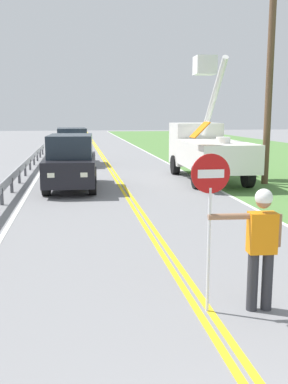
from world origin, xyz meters
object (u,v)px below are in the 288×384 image
object	(u,v)px
oncoming_suv_second	(72,146)
oncoming_suv_nearest	(71,162)
stop_sign_paddle	(210,198)
utility_bucket_truck	(206,148)
flagger_worker	(261,242)
utility_pole_near	(270,71)

from	to	relation	value
oncoming_suv_second	oncoming_suv_nearest	bearing A→B (deg)	-89.87
stop_sign_paddle	oncoming_suv_nearest	distance (m)	11.54
stop_sign_paddle	utility_bucket_truck	size ratio (longest dim) A/B	0.34
flagger_worker	oncoming_suv_second	bearing A→B (deg)	98.00
stop_sign_paddle	utility_pole_near	distance (m)	13.18
oncoming_suv_nearest	flagger_worker	bearing A→B (deg)	-76.14
stop_sign_paddle	utility_bucket_truck	world-z (taller)	utility_bucket_truck
stop_sign_paddle	oncoming_suv_second	world-z (taller)	stop_sign_paddle
flagger_worker	oncoming_suv_nearest	bearing A→B (deg)	103.86
oncoming_suv_second	utility_pole_near	size ratio (longest dim) A/B	0.53
stop_sign_paddle	oncoming_suv_nearest	size ratio (longest dim) A/B	0.50
utility_bucket_truck	oncoming_suv_second	world-z (taller)	utility_bucket_truck
flagger_worker	stop_sign_paddle	distance (m)	1.02
oncoming_suv_nearest	oncoming_suv_second	distance (m)	8.76
utility_bucket_truck	utility_pole_near	size ratio (longest dim) A/B	0.78
flagger_worker	oncoming_suv_second	size ratio (longest dim) A/B	0.39
flagger_worker	utility_bucket_truck	bearing A→B (deg)	76.68
stop_sign_paddle	oncoming_suv_nearest	world-z (taller)	stop_sign_paddle
utility_pole_near	oncoming_suv_nearest	bearing A→B (deg)	-179.53
utility_pole_near	stop_sign_paddle	bearing A→B (deg)	-117.57
stop_sign_paddle	oncoming_suv_second	distance (m)	20.21
flagger_worker	stop_sign_paddle	xyz separation A→B (m)	(-0.77, 0.05, 0.66)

